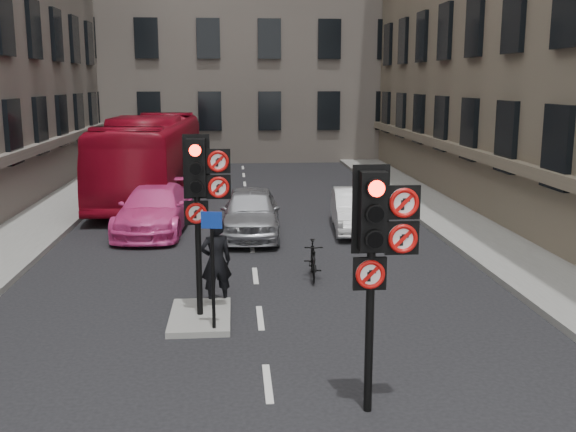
{
  "coord_description": "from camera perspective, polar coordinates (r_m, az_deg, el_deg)",
  "views": [
    {
      "loc": [
        -0.48,
        -7.9,
        4.7
      ],
      "look_at": [
        0.36,
        2.49,
        2.6
      ],
      "focal_mm": 42.0,
      "sensor_mm": 36.0,
      "label": 1
    }
  ],
  "objects": [
    {
      "name": "info_sign",
      "position": [
        12.49,
        -6.42,
        -3.2
      ],
      "size": [
        0.39,
        0.14,
        2.25
      ],
      "rotation": [
        0.0,
        0.0,
        -0.16
      ],
      "color": "black",
      "rests_on": "centre_island"
    },
    {
      "name": "car_pink",
      "position": [
        21.63,
        -11.21,
        0.58
      ],
      "size": [
        2.37,
        5.12,
        1.45
      ],
      "primitive_type": "imported",
      "rotation": [
        0.0,
        0.0,
        -0.07
      ],
      "color": "#EE469D",
      "rests_on": "ground"
    },
    {
      "name": "signal_near",
      "position": [
        9.35,
        7.63,
        -1.8
      ],
      "size": [
        0.91,
        0.4,
        3.58
      ],
      "color": "black",
      "rests_on": "ground"
    },
    {
      "name": "signal_far",
      "position": [
        13.07,
        -7.36,
        2.5
      ],
      "size": [
        0.91,
        0.4,
        3.58
      ],
      "color": "black",
      "rests_on": "centre_island"
    },
    {
      "name": "car_white",
      "position": [
        21.52,
        5.78,
        0.5
      ],
      "size": [
        1.74,
        4.09,
        1.31
      ],
      "primitive_type": "imported",
      "rotation": [
        0.0,
        0.0,
        -0.09
      ],
      "color": "silver",
      "rests_on": "ground"
    },
    {
      "name": "motorcycle",
      "position": [
        16.27,
        2.12,
        -3.74
      ],
      "size": [
        0.53,
        1.55,
        0.91
      ],
      "primitive_type": "imported",
      "rotation": [
        0.0,
        0.0,
        -0.07
      ],
      "color": "black",
      "rests_on": "ground"
    },
    {
      "name": "pavement_left",
      "position": [
        21.51,
        -22.71,
        -1.91
      ],
      "size": [
        3.0,
        50.0,
        0.16
      ],
      "primitive_type": "cube",
      "color": "gray",
      "rests_on": "ground"
    },
    {
      "name": "car_silver",
      "position": [
        20.62,
        -3.18,
        0.33
      ],
      "size": [
        1.98,
        4.48,
        1.5
      ],
      "primitive_type": "imported",
      "rotation": [
        0.0,
        0.0,
        -0.05
      ],
      "color": "#9B9DA2",
      "rests_on": "ground"
    },
    {
      "name": "pavement_right",
      "position": [
        21.83,
        16.1,
        -1.28
      ],
      "size": [
        3.0,
        50.0,
        0.16
      ],
      "primitive_type": "cube",
      "color": "gray",
      "rests_on": "ground"
    },
    {
      "name": "bus_red",
      "position": [
        27.79,
        -11.48,
        4.9
      ],
      "size": [
        3.3,
        12.08,
        3.34
      ],
      "primitive_type": "imported",
      "rotation": [
        0.0,
        0.0,
        -0.04
      ],
      "color": "maroon",
      "rests_on": "ground"
    },
    {
      "name": "centre_island",
      "position": [
        13.73,
        -7.44,
        -8.46
      ],
      "size": [
        1.2,
        2.0,
        0.12
      ],
      "primitive_type": "cube",
      "color": "gray",
      "rests_on": "ground"
    },
    {
      "name": "motorcyclist",
      "position": [
        14.41,
        -6.12,
        -3.83
      ],
      "size": [
        0.77,
        0.61,
        1.86
      ],
      "primitive_type": "imported",
      "rotation": [
        0.0,
        0.0,
        3.41
      ],
      "color": "black",
      "rests_on": "ground"
    }
  ]
}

